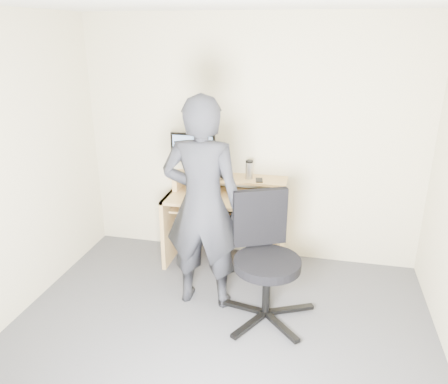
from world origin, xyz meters
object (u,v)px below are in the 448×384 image
at_px(desk, 227,212).
at_px(office_chair, 265,253).
at_px(monitor, 193,150).
at_px(person, 203,205).

xyz_separation_m(desk, office_chair, (0.51, -0.86, 0.03)).
height_order(monitor, office_chair, monitor).
bearing_deg(person, desk, -93.75).
bearing_deg(monitor, office_chair, -45.39).
xyz_separation_m(monitor, person, (0.33, -0.85, -0.24)).
distance_m(monitor, office_chair, 1.40).
bearing_deg(office_chair, monitor, 109.09).
bearing_deg(desk, person, -92.71).
bearing_deg(monitor, person, -68.13).
xyz_separation_m(desk, person, (-0.04, -0.79, 0.39)).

